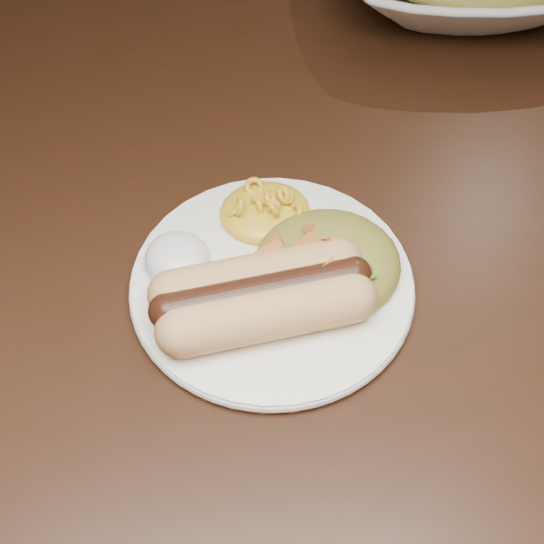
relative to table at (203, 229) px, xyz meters
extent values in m
plane|color=#5E3116|center=(0.00, 0.00, -0.66)|extent=(4.00, 4.00, 0.00)
cube|color=black|center=(0.00, 0.00, 0.07)|extent=(1.60, 0.90, 0.04)
cylinder|color=white|center=(0.05, -0.15, 0.10)|extent=(0.25, 0.25, 0.01)
cylinder|color=tan|center=(0.04, -0.19, 0.12)|extent=(0.12, 0.05, 0.04)
cylinder|color=tan|center=(0.04, -0.16, 0.12)|extent=(0.12, 0.05, 0.04)
cylinder|color=#361E0E|center=(0.04, -0.17, 0.13)|extent=(0.14, 0.04, 0.03)
ellipsoid|color=gold|center=(0.05, -0.08, 0.12)|extent=(0.08, 0.07, 0.03)
ellipsoid|color=white|center=(-0.02, -0.12, 0.12)|extent=(0.06, 0.06, 0.03)
ellipsoid|color=#AC6D24|center=(0.09, -0.14, 0.12)|extent=(0.11, 0.10, 0.04)
camera|label=1|loc=(0.00, -0.51, 0.60)|focal=55.00mm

